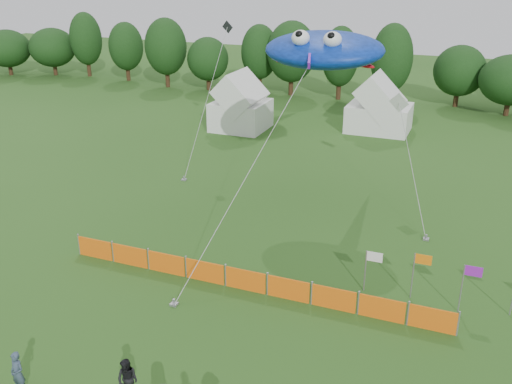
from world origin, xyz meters
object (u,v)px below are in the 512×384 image
at_px(tent_left, 241,106).
at_px(barrier_fence, 245,280).
at_px(tent_right, 379,109).
at_px(spectator_a, 18,373).
at_px(spectator_b, 128,380).
at_px(stingray_kite, 327,49).

distance_m(tent_left, barrier_fence, 26.27).
xyz_separation_m(tent_right, spectator_a, (-5.19, -36.63, -1.09)).
height_order(spectator_a, spectator_b, spectator_a).
bearing_deg(stingray_kite, spectator_b, -93.70).
bearing_deg(spectator_a, stingray_kite, 86.65).
xyz_separation_m(tent_left, barrier_fence, (10.55, -24.01, -1.50)).
relative_size(tent_right, spectator_a, 3.33).
xyz_separation_m(tent_right, stingray_kite, (-0.37, -16.79, 7.21)).
height_order(tent_right, spectator_a, tent_right).
bearing_deg(tent_left, spectator_a, -79.65).
distance_m(barrier_fence, spectator_b, 7.79).
relative_size(spectator_a, stingray_kite, 0.07).
bearing_deg(barrier_fence, spectator_b, -97.00).
height_order(tent_right, barrier_fence, tent_right).
distance_m(tent_right, spectator_a, 37.02).
xyz_separation_m(tent_right, spectator_b, (-1.59, -35.54, -1.10)).
bearing_deg(stingray_kite, barrier_fence, -91.38).
height_order(barrier_fence, spectator_a, spectator_a).
xyz_separation_m(tent_left, tent_right, (11.19, 3.81, -0.12)).
relative_size(barrier_fence, stingray_kite, 0.81).
distance_m(tent_right, spectator_b, 35.59).
relative_size(tent_right, spectator_b, 3.38).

